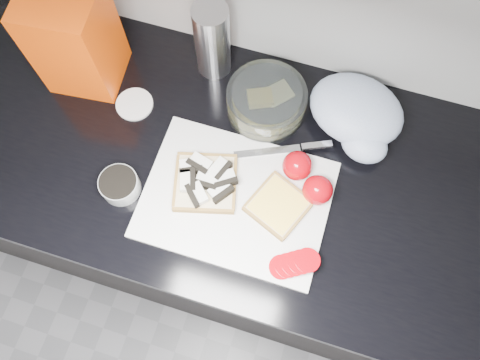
# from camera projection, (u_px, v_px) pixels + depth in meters

# --- Properties ---
(base_cabinet) EXTENTS (3.50, 0.60, 0.86)m
(base_cabinet) POSITION_uv_depth(u_px,v_px,m) (234.00, 218.00, 1.50)
(base_cabinet) COLOR black
(base_cabinet) RESTS_ON ground
(countertop) EXTENTS (3.50, 0.64, 0.04)m
(countertop) POSITION_uv_depth(u_px,v_px,m) (231.00, 163.00, 1.08)
(countertop) COLOR black
(countertop) RESTS_ON base_cabinet
(cutting_board) EXTENTS (0.40, 0.30, 0.01)m
(cutting_board) POSITION_uv_depth(u_px,v_px,m) (236.00, 199.00, 1.02)
(cutting_board) COLOR silver
(cutting_board) RESTS_ON countertop
(bread_left) EXTENTS (0.17, 0.17, 0.04)m
(bread_left) POSITION_uv_depth(u_px,v_px,m) (206.00, 181.00, 1.02)
(bread_left) COLOR beige
(bread_left) RESTS_ON cutting_board
(bread_right) EXTENTS (0.15, 0.15, 0.02)m
(bread_right) POSITION_uv_depth(u_px,v_px,m) (278.00, 206.00, 1.00)
(bread_right) COLOR beige
(bread_right) RESTS_ON cutting_board
(tomato_slices) EXTENTS (0.11, 0.09, 0.02)m
(tomato_slices) POSITION_uv_depth(u_px,v_px,m) (294.00, 264.00, 0.95)
(tomato_slices) COLOR #AA030C
(tomato_slices) RESTS_ON cutting_board
(knife) EXTENTS (0.21, 0.11, 0.01)m
(knife) POSITION_uv_depth(u_px,v_px,m) (296.00, 148.00, 1.06)
(knife) COLOR silver
(knife) RESTS_ON cutting_board
(seed_tub) EXTENTS (0.09, 0.09, 0.04)m
(seed_tub) POSITION_uv_depth(u_px,v_px,m) (120.00, 185.00, 1.01)
(seed_tub) COLOR gray
(seed_tub) RESTS_ON countertop
(tub_lid) EXTENTS (0.11, 0.11, 0.01)m
(tub_lid) POSITION_uv_depth(u_px,v_px,m) (135.00, 104.00, 1.11)
(tub_lid) COLOR silver
(tub_lid) RESTS_ON countertop
(glass_bowl) EXTENTS (0.18, 0.18, 0.08)m
(glass_bowl) POSITION_uv_depth(u_px,v_px,m) (266.00, 102.00, 1.07)
(glass_bowl) COLOR silver
(glass_bowl) RESTS_ON countertop
(bread_bag) EXTENTS (0.17, 0.16, 0.25)m
(bread_bag) POSITION_uv_depth(u_px,v_px,m) (75.00, 39.00, 1.03)
(bread_bag) COLOR #F05604
(bread_bag) RESTS_ON countertop
(steel_canister) EXTENTS (0.08, 0.08, 0.20)m
(steel_canister) POSITION_uv_depth(u_px,v_px,m) (212.00, 41.00, 1.06)
(steel_canister) COLOR silver
(steel_canister) RESTS_ON countertop
(grocery_bag) EXTENTS (0.25, 0.24, 0.10)m
(grocery_bag) POSITION_uv_depth(u_px,v_px,m) (357.00, 115.00, 1.05)
(grocery_bag) COLOR silver
(grocery_bag) RESTS_ON countertop
(whole_tomatoes) EXTENTS (0.12, 0.11, 0.07)m
(whole_tomatoes) POSITION_uv_depth(u_px,v_px,m) (307.00, 178.00, 1.01)
(whole_tomatoes) COLOR #AA030C
(whole_tomatoes) RESTS_ON countertop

